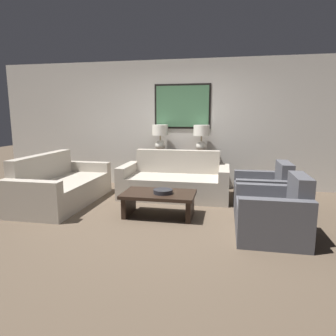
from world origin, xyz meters
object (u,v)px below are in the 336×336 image
object	(u,v)px
couch_by_back_wall	(175,182)
decorative_bowl	(163,191)
table_lamp_right	(201,136)
armchair_near_back_wall	(263,194)
coffee_table	(159,199)
armchair_near_camera	(273,215)
couch_by_side	(61,187)
table_lamp_left	(160,135)
console_table	(180,170)

from	to	relation	value
couch_by_back_wall	decorative_bowl	world-z (taller)	couch_by_back_wall
table_lamp_right	armchair_near_back_wall	size ratio (longest dim) A/B	0.63
couch_by_back_wall	coffee_table	distance (m)	1.16
armchair_near_back_wall	table_lamp_right	bearing A→B (deg)	129.84
armchair_near_back_wall	armchair_near_camera	distance (m)	1.02
armchair_near_back_wall	coffee_table	bearing A→B (deg)	-162.05
couch_by_side	coffee_table	world-z (taller)	couch_by_side
table_lamp_left	couch_by_back_wall	size ratio (longest dim) A/B	0.28
table_lamp_left	table_lamp_right	world-z (taller)	same
coffee_table	table_lamp_left	bearing A→B (deg)	101.69
armchair_near_back_wall	decorative_bowl	bearing A→B (deg)	-160.05
couch_by_back_wall	armchair_near_back_wall	distance (m)	1.66
table_lamp_right	couch_by_back_wall	bearing A→B (deg)	-122.44
armchair_near_back_wall	armchair_near_camera	size ratio (longest dim) A/B	1.00
table_lamp_right	couch_by_back_wall	distance (m)	1.15
table_lamp_left	decorative_bowl	world-z (taller)	table_lamp_left
console_table	table_lamp_right	distance (m)	0.84
table_lamp_right	console_table	bearing A→B (deg)	-180.00
table_lamp_left	armchair_near_camera	bearing A→B (deg)	-50.11
armchair_near_back_wall	table_lamp_left	bearing A→B (deg)	146.01
table_lamp_right	decorative_bowl	size ratio (longest dim) A/B	1.96
table_lamp_left	couch_by_side	xyz separation A→B (m)	(-1.45, -1.46, -0.83)
coffee_table	armchair_near_back_wall	distance (m)	1.65
decorative_bowl	armchair_near_back_wall	xyz separation A→B (m)	(1.50, 0.55, -0.11)
coffee_table	decorative_bowl	xyz separation A→B (m)	(0.07, -0.04, 0.13)
couch_by_side	decorative_bowl	size ratio (longest dim) A/B	6.92
coffee_table	armchair_near_camera	bearing A→B (deg)	-17.95
table_lamp_left	couch_by_back_wall	bearing A→B (deg)	-57.56
table_lamp_right	coffee_table	world-z (taller)	table_lamp_right
decorative_bowl	armchair_near_back_wall	bearing A→B (deg)	19.95
table_lamp_right	coffee_table	distance (m)	2.07
couch_by_side	coffee_table	size ratio (longest dim) A/B	1.83
decorative_bowl	couch_by_back_wall	bearing A→B (deg)	91.12
table_lamp_right	armchair_near_camera	distance (m)	2.71
console_table	couch_by_back_wall	xyz separation A→B (m)	(0.00, -0.67, -0.10)
couch_by_back_wall	armchair_near_camera	bearing A→B (deg)	-47.50
armchair_near_camera	couch_by_side	bearing A→B (deg)	165.52
table_lamp_left	table_lamp_right	size ratio (longest dim) A/B	1.00
table_lamp_right	armchair_near_camera	bearing A→B (deg)	-64.82
table_lamp_left	armchair_near_camera	world-z (taller)	table_lamp_left
console_table	decorative_bowl	bearing A→B (deg)	-89.29
console_table	couch_by_side	bearing A→B (deg)	-142.17
table_lamp_right	armchair_near_back_wall	world-z (taller)	table_lamp_right
couch_by_side	armchair_near_back_wall	size ratio (longest dim) A/B	2.21
coffee_table	armchair_near_back_wall	world-z (taller)	armchair_near_back_wall
table_lamp_right	couch_by_side	distance (m)	2.85
console_table	decorative_bowl	world-z (taller)	console_table
decorative_bowl	table_lamp_left	bearing A→B (deg)	103.60
table_lamp_left	armchair_near_back_wall	world-z (taller)	table_lamp_left
console_table	couch_by_back_wall	size ratio (longest dim) A/B	0.64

